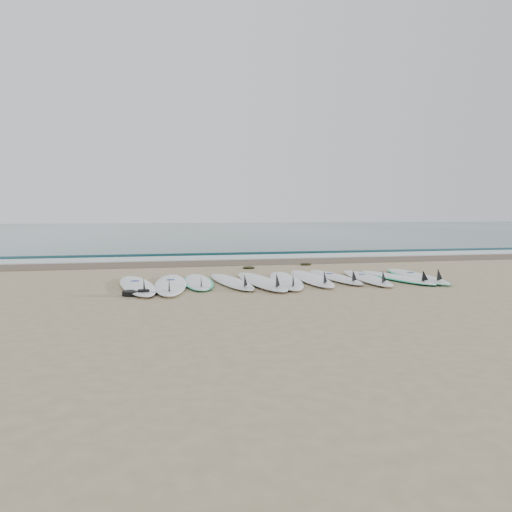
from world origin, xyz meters
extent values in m
plane|color=tan|center=(0.00, 0.00, 0.00)|extent=(120.00, 120.00, 0.00)
cube|color=#204E56|center=(0.00, 32.50, 0.01)|extent=(120.00, 55.00, 0.03)
cube|color=brown|center=(0.00, 4.10, 0.01)|extent=(120.00, 1.80, 0.01)
cube|color=silver|center=(0.00, 5.50, 0.02)|extent=(120.00, 1.40, 0.04)
cube|color=#204E56|center=(0.00, 7.00, 0.05)|extent=(120.00, 1.00, 0.10)
ellipsoid|color=white|center=(-2.97, -0.19, 0.05)|extent=(0.94, 2.88, 0.09)
cone|color=black|center=(-2.84, -1.21, 0.21)|extent=(0.27, 0.33, 0.30)
cylinder|color=navy|center=(-3.00, 0.08, 0.10)|extent=(0.18, 0.18, 0.01)
ellipsoid|color=white|center=(-2.34, -0.19, 0.05)|extent=(0.81, 2.92, 0.09)
cone|color=black|center=(-2.42, -1.24, 0.22)|extent=(0.27, 0.33, 0.31)
cylinder|color=navy|center=(-2.32, 0.09, 0.10)|extent=(0.18, 0.18, 0.01)
ellipsoid|color=white|center=(-1.78, 0.13, 0.04)|extent=(0.61, 2.44, 0.08)
ellipsoid|color=#1CC286|center=(-1.78, 0.13, 0.04)|extent=(0.69, 2.47, 0.06)
cone|color=black|center=(-1.82, -0.76, 0.18)|extent=(0.22, 0.27, 0.26)
ellipsoid|color=white|center=(-1.14, -0.03, 0.04)|extent=(0.79, 2.61, 0.08)
cone|color=black|center=(-1.04, -0.96, 0.19)|extent=(0.24, 0.29, 0.27)
ellipsoid|color=silver|center=(-0.56, -0.16, 0.05)|extent=(0.75, 2.93, 0.09)
cone|color=black|center=(-0.51, -1.22, 0.22)|extent=(0.26, 0.32, 0.31)
ellipsoid|color=white|center=(-0.03, -0.12, 0.05)|extent=(1.00, 2.86, 0.09)
cone|color=black|center=(-0.18, -1.13, 0.21)|extent=(0.28, 0.33, 0.30)
ellipsoid|color=white|center=(0.57, 0.08, 0.05)|extent=(0.79, 2.84, 0.09)
cone|color=black|center=(0.50, -0.94, 0.21)|extent=(0.26, 0.32, 0.30)
ellipsoid|color=white|center=(1.14, 0.19, 0.04)|extent=(0.61, 2.59, 0.08)
cone|color=black|center=(1.17, -0.75, 0.20)|extent=(0.23, 0.28, 0.27)
cylinder|color=navy|center=(1.13, 0.44, 0.09)|extent=(0.15, 0.15, 0.01)
ellipsoid|color=white|center=(1.74, -0.11, 0.05)|extent=(0.82, 2.69, 0.09)
cone|color=black|center=(1.64, -1.07, 0.20)|extent=(0.25, 0.30, 0.28)
cylinder|color=navy|center=(1.76, 0.15, 0.09)|extent=(0.17, 0.17, 0.01)
ellipsoid|color=white|center=(2.40, -0.15, 0.04)|extent=(0.85, 2.50, 0.08)
ellipsoid|color=#1CC286|center=(2.40, -0.15, 0.04)|extent=(0.94, 2.53, 0.06)
cone|color=black|center=(2.52, -1.04, 0.19)|extent=(0.24, 0.29, 0.26)
ellipsoid|color=white|center=(2.92, -0.07, 0.05)|extent=(0.82, 2.78, 0.09)
ellipsoid|color=#1CC286|center=(2.92, -0.07, 0.04)|extent=(0.92, 2.81, 0.06)
cone|color=black|center=(2.83, -1.06, 0.21)|extent=(0.26, 0.31, 0.29)
cylinder|color=navy|center=(2.95, 0.19, 0.09)|extent=(0.17, 0.17, 0.01)
ellipsoid|color=black|center=(-0.24, 2.49, 0.03)|extent=(0.32, 0.25, 0.06)
ellipsoid|color=black|center=(1.44, 2.98, 0.03)|extent=(0.33, 0.25, 0.06)
cylinder|color=black|center=(-3.04, -1.08, 0.04)|extent=(0.32, 0.32, 0.08)
cylinder|color=black|center=(-2.84, -1.18, 0.08)|extent=(0.20, 0.20, 0.06)
camera|label=1|loc=(-2.84, -9.76, 1.41)|focal=35.00mm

